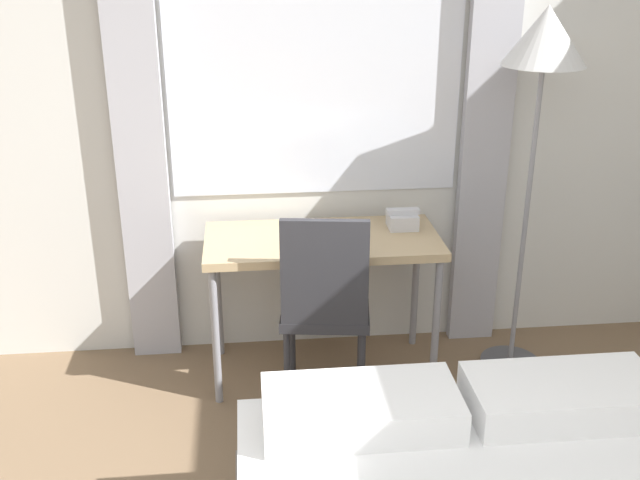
% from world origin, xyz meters
% --- Properties ---
extents(wall_back_with_window, '(5.70, 0.13, 2.70)m').
position_xyz_m(wall_back_with_window, '(0.03, 3.11, 1.35)').
color(wall_back_with_window, silver).
rests_on(wall_back_with_window, ground_plane).
extents(desk, '(1.11, 0.52, 0.73)m').
position_xyz_m(desk, '(0.22, 2.77, 0.66)').
color(desk, tan).
rests_on(desk, ground_plane).
extents(desk_chair, '(0.45, 0.45, 0.95)m').
position_xyz_m(desk_chair, '(0.20, 2.52, 0.53)').
color(desk_chair, '#333338').
rests_on(desk_chair, ground_plane).
extents(standing_lamp, '(0.37, 0.37, 1.78)m').
position_xyz_m(standing_lamp, '(1.18, 2.71, 1.51)').
color(standing_lamp, '#4C4C51').
rests_on(standing_lamp, ground_plane).
extents(telephone, '(0.16, 0.13, 0.10)m').
position_xyz_m(telephone, '(0.62, 2.85, 0.77)').
color(telephone, silver).
rests_on(telephone, desk).
extents(book, '(0.25, 0.21, 0.02)m').
position_xyz_m(book, '(0.21, 2.78, 0.74)').
color(book, navy).
rests_on(book, desk).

